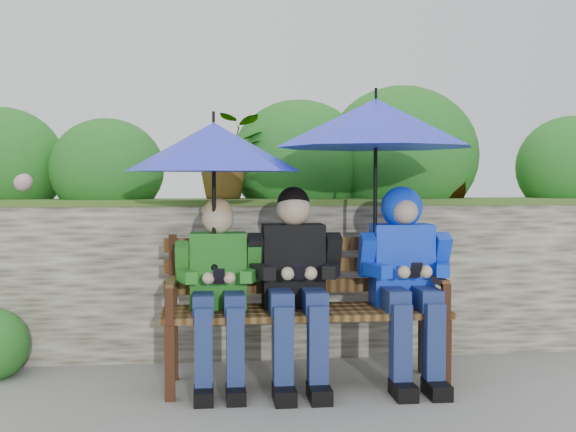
{
  "coord_description": "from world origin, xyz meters",
  "views": [
    {
      "loc": [
        -0.46,
        -4.01,
        1.17
      ],
      "look_at": [
        0.0,
        0.1,
        0.95
      ],
      "focal_mm": 45.0,
      "sensor_mm": 36.0,
      "label": 1
    }
  ],
  "objects": [
    {
      "name": "ground",
      "position": [
        0.0,
        0.0,
        0.0
      ],
      "size": [
        60.0,
        60.0,
        0.0
      ],
      "primitive_type": "plane",
      "color": "slate",
      "rests_on": "ground"
    },
    {
      "name": "boy_middle",
      "position": [
        0.03,
        -0.04,
        0.62
      ],
      "size": [
        0.52,
        0.6,
        1.12
      ],
      "color": "black",
      "rests_on": "ground"
    },
    {
      "name": "umbrella_right",
      "position": [
        0.49,
        0.02,
        1.48
      ],
      "size": [
        1.14,
        1.14,
        1.01
      ],
      "color": "#252EE1",
      "rests_on": "ground"
    },
    {
      "name": "boy_right",
      "position": [
        0.66,
        -0.03,
        0.66
      ],
      "size": [
        0.52,
        0.63,
        1.12
      ],
      "color": "#0025CE",
      "rests_on": "ground"
    },
    {
      "name": "boy_left",
      "position": [
        -0.4,
        -0.03,
        0.59
      ],
      "size": [
        0.47,
        0.55,
        1.05
      ],
      "color": "#287122",
      "rests_on": "ground"
    },
    {
      "name": "garden_backdrop",
      "position": [
        0.05,
        1.58,
        0.65
      ],
      "size": [
        8.0,
        2.83,
        1.86
      ],
      "color": "#504B3C",
      "rests_on": "ground"
    },
    {
      "name": "umbrella_left",
      "position": [
        -0.42,
        -0.02,
        1.34
      ],
      "size": [
        0.97,
        0.97,
        0.88
      ],
      "color": "#252EE1",
      "rests_on": "ground"
    },
    {
      "name": "park_bench",
      "position": [
        0.08,
        0.04,
        0.48
      ],
      "size": [
        1.59,
        0.47,
        0.84
      ],
      "color": "#331B0F",
      "rests_on": "ground"
    }
  ]
}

